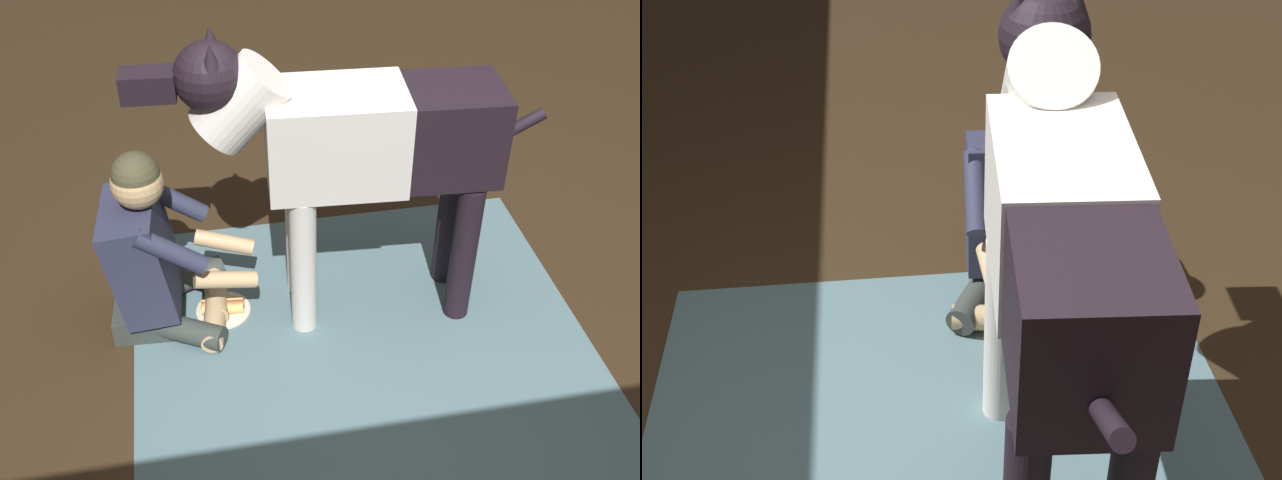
# 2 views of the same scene
# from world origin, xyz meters

# --- Properties ---
(ground_plane) EXTENTS (15.75, 15.75, 0.00)m
(ground_plane) POSITION_xyz_m (0.00, 0.00, 0.00)
(ground_plane) COLOR #332415
(area_rug) EXTENTS (1.95, 1.89, 0.01)m
(area_rug) POSITION_xyz_m (0.16, 0.04, 0.00)
(area_rug) COLOR slate
(area_rug) RESTS_ON ground
(person_sitting_on_floor) EXTENTS (0.65, 0.58, 0.86)m
(person_sitting_on_floor) POSITION_xyz_m (1.00, -0.32, 0.35)
(person_sitting_on_floor) COLOR #363D39
(person_sitting_on_floor) RESTS_ON ground
(large_dog) EXTENTS (1.62, 0.41, 1.32)m
(large_dog) POSITION_xyz_m (0.17, -0.26, 0.84)
(large_dog) COLOR silver
(large_dog) RESTS_ON ground
(hot_dog_on_plate) EXTENTS (0.25, 0.25, 0.06)m
(hot_dog_on_plate) POSITION_xyz_m (0.74, -0.30, 0.03)
(hot_dog_on_plate) COLOR silver
(hot_dog_on_plate) RESTS_ON ground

